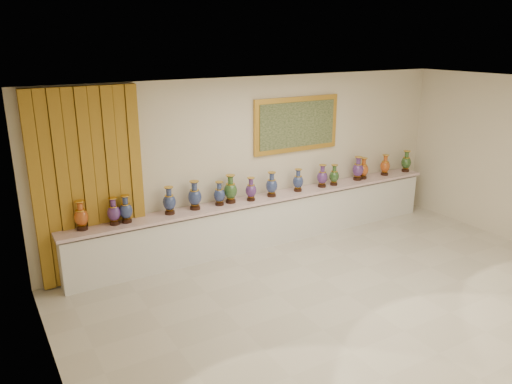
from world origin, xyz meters
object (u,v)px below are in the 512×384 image
at_px(vase_1, 114,213).
at_px(vase_0, 81,217).
at_px(counter, 267,220).
at_px(vase_2, 126,210).

bearing_deg(vase_1, vase_0, 176.39).
height_order(counter, vase_1, vase_1).
relative_size(counter, vase_1, 17.03).
xyz_separation_m(vase_0, vase_1, (0.47, -0.03, -0.01)).
height_order(vase_0, vase_2, vase_0).
relative_size(counter, vase_2, 16.76).
bearing_deg(counter, vase_1, -179.73).
bearing_deg(vase_2, vase_1, 179.73).
distance_m(vase_0, vase_1, 0.47).
xyz_separation_m(counter, vase_0, (-3.22, 0.02, 0.67)).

